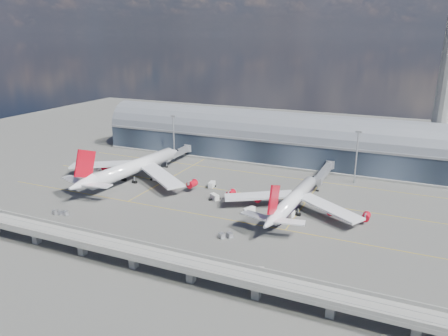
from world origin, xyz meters
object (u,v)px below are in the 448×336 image
at_px(control_tower, 448,72).
at_px(cargo_train_1, 273,276).
at_px(cargo_train_2, 226,235).
at_px(floodlight_mast_right, 356,156).
at_px(service_truck_3, 249,211).
at_px(service_truck_2, 284,212).
at_px(airliner_right, 293,201).
at_px(service_truck_5, 156,177).
at_px(floodlight_mast_left, 174,136).
at_px(airliner_left, 131,168).
at_px(service_truck_0, 97,171).
at_px(service_truck_4, 212,185).
at_px(cargo_train_0, 60,213).
at_px(service_truck_1, 215,197).

xyz_separation_m(control_tower, cargo_train_1, (-43.91, -127.01, -50.64)).
bearing_deg(control_tower, cargo_train_2, -121.98).
distance_m(floodlight_mast_right, service_truck_3, 66.10).
relative_size(floodlight_mast_right, service_truck_2, 2.96).
distance_m(floodlight_mast_right, airliner_right, 51.49).
bearing_deg(control_tower, service_truck_5, -153.36).
relative_size(floodlight_mast_left, airliner_left, 0.34).
xyz_separation_m(service_truck_3, cargo_train_2, (0.31, -23.84, -0.34)).
bearing_deg(service_truck_0, airliner_right, -34.86).
distance_m(service_truck_0, service_truck_4, 62.82).
height_order(service_truck_0, service_truck_4, service_truck_0).
relative_size(cargo_train_0, cargo_train_1, 0.62).
bearing_deg(service_truck_5, floodlight_mast_left, 85.43).
bearing_deg(cargo_train_1, service_truck_1, 24.08).
bearing_deg(cargo_train_2, service_truck_1, 65.80).
bearing_deg(floodlight_mast_left, service_truck_5, -74.09).
distance_m(floodlight_mast_left, floodlight_mast_right, 100.00).
xyz_separation_m(floodlight_mast_left, floodlight_mast_right, (100.00, 0.00, 0.00)).
xyz_separation_m(floodlight_mast_left, service_truck_5, (9.90, -34.74, -12.13)).
relative_size(service_truck_3, service_truck_5, 0.86).
xyz_separation_m(service_truck_0, service_truck_1, (70.72, -8.54, -0.20)).
xyz_separation_m(airliner_right, service_truck_2, (-2.03, -4.88, -3.55)).
bearing_deg(cargo_train_2, cargo_train_0, 131.08).
xyz_separation_m(service_truck_2, service_truck_4, (-40.64, 18.48, -0.17)).
bearing_deg(cargo_train_1, airliner_right, -6.90).
xyz_separation_m(control_tower, airliner_right, (-52.18, -75.79, -46.51)).
distance_m(airliner_right, cargo_train_2, 35.81).
distance_m(service_truck_2, service_truck_3, 13.92).
xyz_separation_m(floodlight_mast_right, airliner_right, (-17.18, -47.79, -8.51)).
xyz_separation_m(floodlight_mast_left, service_truck_1, (48.29, -48.28, -12.28)).
bearing_deg(service_truck_0, cargo_train_2, -54.54).
height_order(floodlight_mast_right, service_truck_0, floodlight_mast_right).
bearing_deg(airliner_right, cargo_train_0, -151.96).
bearing_deg(service_truck_2, cargo_train_1, -150.46).
bearing_deg(floodlight_mast_right, service_truck_1, -136.97).
xyz_separation_m(airliner_left, cargo_train_1, (90.94, -57.45, -5.61)).
relative_size(service_truck_1, service_truck_5, 0.77).
relative_size(control_tower, service_truck_1, 20.51).
bearing_deg(service_truck_1, cargo_train_1, -105.50).
xyz_separation_m(service_truck_1, service_truck_5, (-38.39, 13.53, 0.15)).
bearing_deg(floodlight_mast_left, service_truck_2, -33.10).
xyz_separation_m(control_tower, service_truck_4, (-94.85, -62.19, -50.23)).
bearing_deg(service_truck_1, service_truck_2, -63.36).
distance_m(floodlight_mast_left, service_truck_0, 47.20).
bearing_deg(service_truck_1, service_truck_4, 64.36).
bearing_deg(service_truck_2, service_truck_0, 99.85).
distance_m(floodlight_mast_left, cargo_train_0, 88.87).
bearing_deg(airliner_left, cargo_train_0, -85.16).
bearing_deg(cargo_train_1, service_truck_4, 22.09).
bearing_deg(cargo_train_0, service_truck_2, -54.80).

